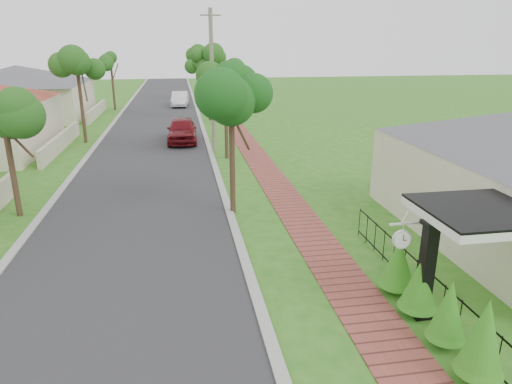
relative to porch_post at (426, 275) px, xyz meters
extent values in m
plane|color=#2A6A19|center=(-4.55, 1.00, -1.12)|extent=(160.00, 160.00, 0.00)
cube|color=#28282B|center=(-7.55, 21.00, -1.12)|extent=(7.00, 120.00, 0.02)
cube|color=#9E9E99|center=(-3.90, 21.00, -1.12)|extent=(0.30, 120.00, 0.10)
cube|color=#9E9E99|center=(-11.20, 21.00, -1.12)|extent=(0.30, 120.00, 0.10)
cube|color=brown|center=(-1.30, 21.00, -1.12)|extent=(1.50, 120.00, 0.03)
cube|color=white|center=(1.30, 0.00, 1.50)|extent=(2.90, 2.60, 0.20)
cube|color=black|center=(1.30, 0.00, 1.63)|extent=(2.90, 2.60, 0.06)
cube|color=black|center=(0.00, 0.00, 0.14)|extent=(0.30, 0.30, 2.52)
cube|color=black|center=(0.00, 0.00, -1.00)|extent=(0.48, 0.48, 0.24)
cube|color=black|center=(0.00, 0.00, 1.34)|extent=(0.42, 0.42, 0.10)
cube|color=black|center=(0.35, 1.00, -0.17)|extent=(0.03, 8.00, 0.03)
cube|color=black|center=(0.35, 1.00, -0.97)|extent=(0.03, 8.00, 0.03)
cylinder|color=black|center=(0.35, -2.33, -0.62)|extent=(0.02, 0.02, 1.00)
cylinder|color=black|center=(0.35, -1.67, -0.62)|extent=(0.02, 0.02, 1.00)
cylinder|color=black|center=(0.35, -1.00, -0.62)|extent=(0.02, 0.02, 1.00)
cylinder|color=black|center=(0.35, -0.33, -0.62)|extent=(0.02, 0.02, 1.00)
cylinder|color=black|center=(0.35, 0.33, -0.62)|extent=(0.02, 0.02, 1.00)
cylinder|color=black|center=(0.35, 1.00, -0.62)|extent=(0.02, 0.02, 1.00)
cylinder|color=black|center=(0.35, 1.67, -0.62)|extent=(0.02, 0.02, 1.00)
cylinder|color=black|center=(0.35, 2.33, -0.62)|extent=(0.02, 0.02, 1.00)
cylinder|color=black|center=(0.35, 3.00, -0.62)|extent=(0.02, 0.02, 1.00)
cylinder|color=black|center=(0.35, 3.67, -0.62)|extent=(0.02, 0.02, 1.00)
cylinder|color=black|center=(0.35, 4.33, -0.62)|extent=(0.02, 0.02, 1.00)
cylinder|color=black|center=(0.35, 5.00, -0.62)|extent=(0.02, 0.02, 1.00)
cylinder|color=#382619|center=(-3.05, 17.00, 1.15)|extent=(0.22, 0.22, 4.55)
sphere|color=#204A13|center=(-3.05, 17.00, 3.56)|extent=(1.70, 1.70, 1.70)
cylinder|color=#382619|center=(-3.05, 31.00, 1.33)|extent=(0.22, 0.22, 4.90)
sphere|color=#204A13|center=(-3.05, 31.00, 3.92)|extent=(1.70, 1.70, 1.70)
cylinder|color=#382619|center=(-3.05, 45.00, 0.98)|extent=(0.22, 0.22, 4.20)
sphere|color=#204A13|center=(-3.05, 45.00, 3.20)|extent=(1.70, 1.70, 1.70)
cylinder|color=#382619|center=(-12.05, 9.00, 0.80)|extent=(0.22, 0.22, 3.85)
sphere|color=#204A13|center=(-12.05, 9.00, 2.84)|extent=(1.60, 1.60, 1.60)
cylinder|color=#382619|center=(-12.05, 23.00, 1.33)|extent=(0.22, 0.22, 4.90)
sphere|color=#204A13|center=(-12.05, 23.00, 3.92)|extent=(1.70, 1.70, 1.70)
cylinder|color=#382619|center=(-12.05, 39.00, 1.15)|extent=(0.22, 0.22, 4.55)
sphere|color=#204A13|center=(-12.05, 39.00, 3.56)|extent=(1.70, 1.70, 1.70)
sphere|color=#146815|center=(-0.10, -2.37, -0.71)|extent=(0.73, 0.73, 0.73)
cone|color=#146815|center=(-0.10, -2.37, 0.03)|extent=(0.83, 0.83, 1.49)
sphere|color=#146815|center=(-0.10, -1.21, -0.77)|extent=(0.67, 0.67, 0.67)
cone|color=#146815|center=(-0.10, -1.21, -0.12)|extent=(0.76, 0.76, 1.29)
sphere|color=#146815|center=(-0.10, 0.04, -0.78)|extent=(0.74, 0.74, 0.74)
cone|color=#146815|center=(-0.10, 0.04, -0.16)|extent=(0.85, 0.85, 1.24)
sphere|color=#146815|center=(-0.10, 1.18, -0.80)|extent=(0.77, 0.77, 0.77)
cone|color=#146815|center=(-0.10, 1.18, -0.20)|extent=(0.88, 0.88, 1.19)
cube|color=#BFB299|center=(-13.15, 21.00, -0.62)|extent=(0.25, 10.00, 1.00)
cube|color=beige|center=(-19.55, 35.00, 0.38)|extent=(11.00, 10.00, 3.00)
pyramid|color=#4C4C51|center=(-19.55, 35.00, 2.68)|extent=(15.56, 15.56, 1.60)
cube|color=#BFB299|center=(-13.15, 35.00, -0.62)|extent=(0.25, 10.00, 1.00)
imported|color=maroon|center=(-5.55, 22.04, -0.30)|extent=(2.09, 4.86, 1.63)
imported|color=white|center=(-5.55, 40.70, -0.37)|extent=(1.92, 4.67, 1.50)
cylinder|color=#382619|center=(-3.75, 8.00, 0.99)|extent=(0.22, 0.22, 4.21)
sphere|color=#1A5619|center=(-3.75, 8.00, 3.21)|extent=(2.10, 2.10, 2.10)
cylinder|color=gray|center=(-3.65, 18.70, 3.05)|extent=(0.24, 0.24, 8.34)
cube|color=gray|center=(-3.65, 18.70, 6.82)|extent=(1.20, 0.08, 0.08)
cube|color=silver|center=(-0.46, 0.40, 1.21)|extent=(0.80, 0.05, 0.05)
cylinder|color=silver|center=(-0.50, 0.40, 1.03)|extent=(0.02, 0.02, 0.34)
cylinder|color=silver|center=(-0.50, 0.40, 0.80)|extent=(0.48, 0.10, 0.48)
cylinder|color=white|center=(-0.50, 0.34, 0.80)|extent=(0.41, 0.01, 0.41)
cylinder|color=white|center=(-0.50, 0.46, 0.80)|extent=(0.41, 0.01, 0.41)
cube|color=black|center=(-0.50, 0.33, 0.87)|extent=(0.02, 0.01, 0.16)
cube|color=black|center=(-0.45, 0.33, 0.80)|extent=(0.10, 0.01, 0.02)
camera|label=1|loc=(-5.67, -9.01, 5.34)|focal=32.00mm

